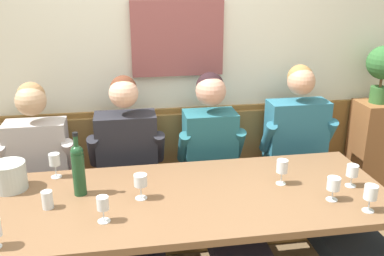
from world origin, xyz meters
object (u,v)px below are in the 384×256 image
at_px(wall_bench, 170,205).
at_px(ice_bucket, 9,176).
at_px(wine_glass_center_rear, 141,181).
at_px(wine_glass_by_bottle, 55,160).
at_px(potted_plant, 383,67).
at_px(wine_glass_right_end, 282,168).
at_px(person_center_right_seat, 30,203).
at_px(person_right_seat, 316,178).
at_px(dining_table, 184,207).
at_px(wine_bottle_amber_mid, 78,168).
at_px(person_left_seat, 129,192).
at_px(person_center_left_seat, 220,181).
at_px(wine_glass_near_bucket, 103,205).
at_px(water_tumbler_left, 47,200).
at_px(wine_glass_mid_right, 371,194).
at_px(wine_glass_center_front, 334,185).
at_px(wine_glass_left_end, 352,172).

distance_m(wall_bench, ice_bucket, 1.22).
height_order(ice_bucket, wine_glass_center_rear, ice_bucket).
xyz_separation_m(wine_glass_by_bottle, potted_plant, (2.34, 0.41, 0.41)).
xyz_separation_m(ice_bucket, wine_glass_by_bottle, (0.24, 0.12, 0.03)).
bearing_deg(wine_glass_right_end, person_center_right_seat, 169.35).
height_order(person_right_seat, wine_glass_center_rear, person_right_seat).
distance_m(person_center_right_seat, wine_glass_by_bottle, 0.31).
bearing_deg(wall_bench, dining_table, -90.00).
height_order(ice_bucket, potted_plant, potted_plant).
distance_m(wine_glass_right_end, wine_glass_by_bottle, 1.35).
distance_m(wine_bottle_amber_mid, potted_plant, 2.30).
bearing_deg(person_left_seat, potted_plant, 12.37).
bearing_deg(dining_table, person_center_left_seat, 50.90).
xyz_separation_m(person_right_seat, ice_bucket, (-1.92, -0.09, 0.21)).
distance_m(wall_bench, wine_glass_near_bucket, 1.17).
height_order(wall_bench, wine_glass_by_bottle, wall_bench).
bearing_deg(person_center_right_seat, person_right_seat, 0.24).
distance_m(person_center_left_seat, water_tumbler_left, 1.10).
bearing_deg(wine_glass_near_bucket, potted_plant, 25.22).
distance_m(wine_glass_mid_right, wine_glass_center_front, 0.19).
height_order(wine_glass_near_bucket, wine_glass_right_end, wine_glass_right_end).
relative_size(wall_bench, person_right_seat, 1.96).
relative_size(ice_bucket, water_tumbler_left, 1.98).
bearing_deg(person_center_left_seat, wine_bottle_amber_mid, -163.97).
xyz_separation_m(wall_bench, wine_glass_center_rear, (-0.24, -0.72, 0.58)).
distance_m(ice_bucket, water_tumbler_left, 0.35).
relative_size(wine_bottle_amber_mid, wine_glass_left_end, 2.78).
bearing_deg(potted_plant, wine_glass_mid_right, -122.37).
relative_size(person_center_left_seat, ice_bucket, 7.03).
distance_m(wall_bench, wine_glass_left_end, 1.37).
bearing_deg(wine_glass_center_front, dining_table, 166.98).
distance_m(person_center_left_seat, potted_plant, 1.52).
xyz_separation_m(ice_bucket, wine_glass_center_rear, (0.73, -0.23, 0.02)).
relative_size(person_center_left_seat, water_tumbler_left, 13.90).
bearing_deg(wine_glass_by_bottle, wine_glass_mid_right, -22.36).
relative_size(wine_glass_left_end, wine_glass_center_front, 0.99).
bearing_deg(wall_bench, wine_glass_by_bottle, -153.23).
bearing_deg(wine_glass_right_end, water_tumbler_left, -177.20).
distance_m(person_left_seat, water_tumbler_left, 0.59).
height_order(wine_glass_left_end, water_tumbler_left, wine_glass_left_end).
distance_m(wine_glass_left_end, wine_glass_by_bottle, 1.76).
bearing_deg(dining_table, wine_glass_left_end, -2.74).
bearing_deg(wine_glass_center_front, person_center_right_seat, 163.27).
distance_m(wine_glass_center_front, wine_glass_by_bottle, 1.62).
xyz_separation_m(person_center_left_seat, person_right_seat, (0.66, -0.03, -0.02)).
relative_size(person_right_seat, water_tumbler_left, 13.77).
relative_size(wine_glass_right_end, wine_glass_by_bottle, 0.99).
height_order(person_center_right_seat, wine_bottle_amber_mid, person_center_right_seat).
xyz_separation_m(person_center_left_seat, wine_bottle_amber_mid, (-0.86, -0.25, 0.28)).
bearing_deg(person_center_left_seat, person_center_right_seat, -178.34).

